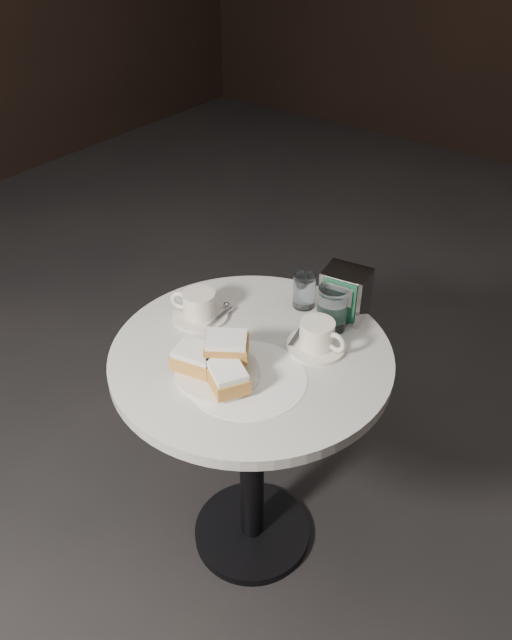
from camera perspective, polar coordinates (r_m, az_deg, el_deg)
The scene contains 9 objects.
ground at distance 2.09m, azimuth -0.35°, elevation -18.96°, with size 7.00×7.00×0.00m, color black.
cafe_table at distance 1.67m, azimuth -0.42°, elevation -8.19°, with size 0.70×0.70×0.74m.
sugar_spill at distance 1.46m, azimuth -0.84°, elevation -5.35°, with size 0.28×0.28×0.00m, color white.
beignet_plate at distance 1.45m, azimuth -3.61°, elevation -4.05°, with size 0.22×0.22×0.10m.
coffee_cup_left at distance 1.64m, azimuth -5.23°, elevation 1.20°, with size 0.19×0.19×0.08m.
coffee_cup_right at distance 1.53m, azimuth 5.63°, elevation -1.58°, with size 0.16×0.15×0.08m.
water_glass_left at distance 1.67m, azimuth 4.43°, elevation 2.69°, with size 0.07×0.07×0.10m.
water_glass_right at distance 1.59m, azimuth 6.96°, elevation 1.01°, with size 0.10×0.10×0.12m.
napkin_dispenser at distance 1.64m, azimuth 8.15°, elevation 2.43°, with size 0.13×0.11×0.13m.
Camera 1 is at (0.73, -0.94, 1.72)m, focal length 35.00 mm.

